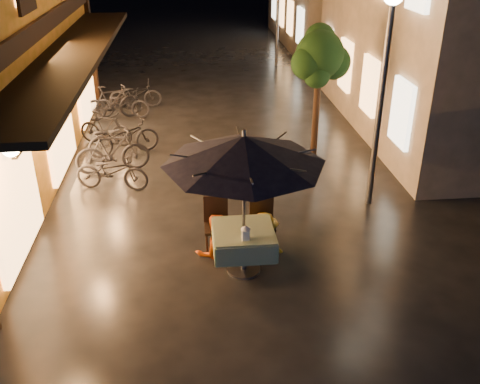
{
  "coord_description": "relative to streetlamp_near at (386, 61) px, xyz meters",
  "views": [
    {
      "loc": [
        -0.59,
        -7.42,
        5.13
      ],
      "look_at": [
        0.19,
        0.47,
        1.15
      ],
      "focal_mm": 40.0,
      "sensor_mm": 36.0,
      "label": 1
    }
  ],
  "objects": [
    {
      "name": "bicycle_2",
      "position": [
        -5.23,
        3.12,
        -2.46
      ],
      "size": [
        1.86,
        1.19,
        0.92
      ],
      "primitive_type": "imported",
      "rotation": [
        0.0,
        0.0,
        1.93
      ],
      "color": "black",
      "rests_on": "ground"
    },
    {
      "name": "person_yellow",
      "position": [
        -2.4,
        -1.53,
        -2.23
      ],
      "size": [
        0.98,
        0.71,
        1.37
      ],
      "primitive_type": "imported",
      "rotation": [
        0.0,
        0.0,
        2.89
      ],
      "color": "gold",
      "rests_on": "ground"
    },
    {
      "name": "bicycle_5",
      "position": [
        -5.8,
        5.9,
        -2.41
      ],
      "size": [
        1.74,
        0.97,
        1.01
      ],
      "primitive_type": "imported",
      "rotation": [
        0.0,
        0.0,
        1.89
      ],
      "color": "black",
      "rests_on": "ground"
    },
    {
      "name": "streetlamp_near",
      "position": [
        0.0,
        0.0,
        0.0
      ],
      "size": [
        0.36,
        0.36,
        4.23
      ],
      "color": "#59595E",
      "rests_on": "ground"
    },
    {
      "name": "cafe_chair_right",
      "position": [
        -2.41,
        -1.39,
        -2.38
      ],
      "size": [
        0.42,
        0.42,
        0.97
      ],
      "color": "black",
      "rests_on": "ground"
    },
    {
      "name": "cafe_chair_left",
      "position": [
        -3.21,
        -1.39,
        -2.38
      ],
      "size": [
        0.42,
        0.42,
        0.97
      ],
      "color": "black",
      "rests_on": "ground"
    },
    {
      "name": "person_orange",
      "position": [
        -3.25,
        -1.57,
        -2.19
      ],
      "size": [
        0.83,
        0.72,
        1.45
      ],
      "primitive_type": "imported",
      "rotation": [
        0.0,
        0.0,
        3.42
      ],
      "color": "#C64307",
      "rests_on": "ground"
    },
    {
      "name": "ground",
      "position": [
        -3.0,
        -2.0,
        -2.92
      ],
      "size": [
        90.0,
        90.0,
        0.0
      ],
      "primitive_type": "plane",
      "color": "black",
      "rests_on": "ground"
    },
    {
      "name": "bicycle_3",
      "position": [
        -5.76,
        3.86,
        -2.47
      ],
      "size": [
        1.52,
        0.94,
        0.89
      ],
      "primitive_type": "imported",
      "rotation": [
        0.0,
        0.0,
        1.19
      ],
      "color": "black",
      "rests_on": "ground"
    },
    {
      "name": "bicycle_1",
      "position": [
        -5.38,
        2.08,
        -2.41
      ],
      "size": [
        1.74,
        0.8,
        1.01
      ],
      "primitive_type": "imported",
      "rotation": [
        0.0,
        0.0,
        1.77
      ],
      "color": "black",
      "rests_on": "ground"
    },
    {
      "name": "bicycle_4",
      "position": [
        -5.54,
        6.02,
        -2.49
      ],
      "size": [
        1.68,
        0.83,
        0.85
      ],
      "primitive_type": "imported",
      "rotation": [
        0.0,
        0.0,
        1.4
      ],
      "color": "black",
      "rests_on": "ground"
    },
    {
      "name": "street_tree",
      "position": [
        -0.59,
        2.51,
        -0.5
      ],
      "size": [
        1.43,
        1.2,
        3.15
      ],
      "color": "black",
      "rests_on": "ground"
    },
    {
      "name": "table_lantern",
      "position": [
        -2.81,
        -2.43,
        -2.0
      ],
      "size": [
        0.16,
        0.16,
        0.25
      ],
      "color": "white",
      "rests_on": "cafe_table"
    },
    {
      "name": "bicycle_6",
      "position": [
        -5.24,
        6.98,
        -2.5
      ],
      "size": [
        1.61,
        0.59,
        0.84
      ],
      "primitive_type": "imported",
      "rotation": [
        0.0,
        0.0,
        1.59
      ],
      "color": "#222228",
      "rests_on": "ground"
    },
    {
      "name": "patio_umbrella",
      "position": [
        -2.81,
        -2.13,
        -0.77
      ],
      "size": [
        2.5,
        2.5,
        2.46
      ],
      "color": "#59595E",
      "rests_on": "ground"
    },
    {
      "name": "bicycle_0",
      "position": [
        -5.29,
        1.17,
        -2.5
      ],
      "size": [
        1.67,
        0.88,
        0.83
      ],
      "primitive_type": "imported",
      "rotation": [
        0.0,
        0.0,
        1.36
      ],
      "color": "black",
      "rests_on": "ground"
    },
    {
      "name": "cafe_table",
      "position": [
        -2.81,
        -2.13,
        -2.33
      ],
      "size": [
        0.99,
        0.99,
        0.78
      ],
      "color": "#59595E",
      "rests_on": "ground"
    }
  ]
}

